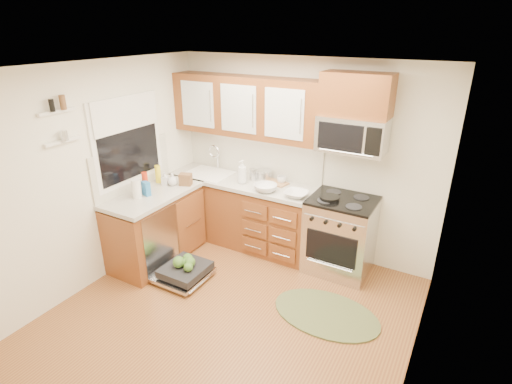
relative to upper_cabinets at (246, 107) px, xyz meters
The scene contains 38 objects.
floor 2.55m from the upper_cabinets, 65.28° to the right, with size 3.50×3.50×0.00m, color brown.
ceiling 1.84m from the upper_cabinets, 65.28° to the right, with size 3.50×3.50×0.00m, color white.
wall_back 0.97m from the upper_cabinets, 13.57° to the left, with size 3.50×0.04×2.50m, color silver.
wall_front 3.46m from the upper_cabinets, 77.70° to the right, with size 3.50×0.04×2.50m, color silver.
wall_left 1.98m from the upper_cabinets, 123.06° to the right, with size 0.04×3.50×2.50m, color silver.
wall_right 3.00m from the upper_cabinets, 32.47° to the right, with size 0.04×3.50×2.50m, color silver.
base_cabinet_back 1.46m from the upper_cabinets, 90.00° to the right, with size 2.05×0.60×0.85m, color brown.
base_cabinet_left 1.93m from the upper_cabinets, 124.62° to the right, with size 0.60×1.25×0.85m, color brown.
countertop_back 0.98m from the upper_cabinets, 90.00° to the right, with size 2.07×0.64×0.05m, color beige.
countertop_left 1.60m from the upper_cabinets, 124.25° to the right, with size 0.64×1.27×0.05m, color beige.
backsplash_back 0.68m from the upper_cabinets, 90.00° to the left, with size 2.05×0.02×0.57m, color beige.
backsplash_left 1.60m from the upper_cabinets, 133.89° to the right, with size 0.02×1.25×0.57m, color beige.
upper_cabinets is the anchor object (origin of this frame).
cabinet_over_mw 1.43m from the upper_cabinets, ahead, with size 0.76×0.35×0.47m, color brown.
range 1.99m from the upper_cabinets, ahead, with size 0.76×0.64×0.95m, color silver, non-canonical shape.
microwave 1.42m from the upper_cabinets, ahead, with size 0.76×0.38×0.40m, color silver, non-canonical shape.
sink 1.21m from the upper_cabinets, 163.55° to the right, with size 0.62×0.50×0.26m, color white, non-canonical shape.
dishwasher 2.19m from the upper_cabinets, 96.04° to the right, with size 0.70×0.60×0.20m, color silver, non-canonical shape.
window 1.51m from the upper_cabinets, 133.21° to the right, with size 0.03×1.05×1.05m, color white, non-canonical shape.
window_blind 1.46m from the upper_cabinets, 132.50° to the right, with size 0.02×0.96×0.40m, color white.
shelf_upper 2.17m from the upper_cabinets, 117.33° to the right, with size 0.04×0.40×0.03m, color white.
shelf_lower 2.17m from the upper_cabinets, 117.33° to the right, with size 0.04×0.40×0.03m, color white.
rug 2.66m from the upper_cabinets, 33.23° to the right, with size 1.14×0.74×0.02m, color #5F673B, non-canonical shape.
skillet 1.57m from the upper_cabinets, 10.62° to the right, with size 0.23×0.23×0.04m, color black.
stock_pot 0.92m from the upper_cabinets, ahead, with size 0.22×0.22×0.13m, color silver.
cutting_board 1.05m from the upper_cabinets, ahead, with size 0.29×0.18×0.02m, color tan.
canister 0.88m from the upper_cabinets, 25.48° to the right, with size 0.10×0.10×0.16m, color silver.
paper_towel_roll 1.69m from the upper_cabinets, 121.37° to the right, with size 0.11×0.11×0.23m, color white.
mustard_bottle 1.43m from the upper_cabinets, 140.22° to the right, with size 0.07×0.07×0.23m, color yellow.
red_bottle 1.57m from the upper_cabinets, 125.69° to the right, with size 0.07×0.07×0.27m, color red.
wooden_box 1.21m from the upper_cabinets, 129.22° to the right, with size 0.15×0.11×0.15m, color brown.
blue_carton 1.61m from the upper_cabinets, 122.34° to the right, with size 0.11×0.07×0.17m, color #2772B7.
bowl_a 1.30m from the upper_cabinets, 18.72° to the right, with size 0.28×0.28×0.07m, color #999999.
bowl_b 1.07m from the upper_cabinets, 34.69° to the right, with size 0.29×0.29×0.09m, color #999999.
cup 1.04m from the upper_cabinets, ahead, with size 0.12×0.12×0.10m, color #999999.
soap_bottle_a 0.83m from the upper_cabinets, 71.67° to the right, with size 0.12×0.12×0.31m, color #999999.
soap_bottle_b 1.38m from the upper_cabinets, 134.64° to the right, with size 0.08×0.08×0.17m, color #999999.
soap_bottle_c 1.32m from the upper_cabinets, 132.24° to the right, with size 0.13×0.13×0.16m, color #999999.
Camera 1 is at (1.89, -2.78, 2.83)m, focal length 28.00 mm.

